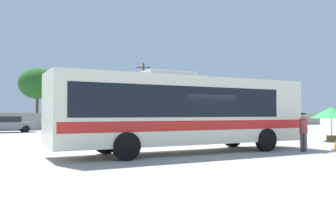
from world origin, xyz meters
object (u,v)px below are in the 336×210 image
(coach_bus_cream_red, at_px, (182,110))
(vendor_umbrella_near_gate_green, at_px, (331,113))
(parked_car_second_grey, at_px, (7,124))
(roadside_tree_midleft, at_px, (37,84))
(attendant_by_bus_door, at_px, (303,130))
(utility_pole_near, at_px, (143,93))
(parked_car_rightmost_maroon, at_px, (143,122))
(parked_car_third_white, at_px, (74,123))
(roadside_tree_midright, at_px, (110,94))

(coach_bus_cream_red, height_order, vendor_umbrella_near_gate_green, coach_bus_cream_red)
(vendor_umbrella_near_gate_green, height_order, parked_car_second_grey, vendor_umbrella_near_gate_green)
(roadside_tree_midleft, bearing_deg, attendant_by_bus_door, -77.32)
(utility_pole_near, bearing_deg, coach_bus_cream_red, -110.55)
(attendant_by_bus_door, xyz_separation_m, parked_car_rightmost_maroon, (3.10, 25.20, -0.19))
(vendor_umbrella_near_gate_green, bearing_deg, utility_pole_near, 91.46)
(vendor_umbrella_near_gate_green, relative_size, parked_car_second_grey, 0.54)
(coach_bus_cream_red, relative_size, parked_car_third_white, 2.67)
(parked_car_rightmost_maroon, relative_size, roadside_tree_midright, 0.74)
(parked_car_second_grey, relative_size, parked_car_third_white, 1.06)
(coach_bus_cream_red, bearing_deg, parked_car_rightmost_maroon, 70.42)
(parked_car_rightmost_maroon, distance_m, roadside_tree_midleft, 13.18)
(coach_bus_cream_red, height_order, roadside_tree_midright, roadside_tree_midright)
(coach_bus_cream_red, xyz_separation_m, attendant_by_bus_door, (5.11, -2.15, -0.88))
(attendant_by_bus_door, bearing_deg, vendor_umbrella_near_gate_green, 28.61)
(coach_bus_cream_red, height_order, attendant_by_bus_door, coach_bus_cream_red)
(parked_car_second_grey, height_order, parked_car_rightmost_maroon, parked_car_rightmost_maroon)
(coach_bus_cream_red, xyz_separation_m, roadside_tree_midright, (6.46, 29.36, 2.31))
(utility_pole_near, xyz_separation_m, roadside_tree_midleft, (-13.00, 0.97, 0.84))
(attendant_by_bus_door, xyz_separation_m, roadside_tree_midright, (1.36, 31.51, 3.19))
(vendor_umbrella_near_gate_green, bearing_deg, attendant_by_bus_door, -151.39)
(attendant_by_bus_door, relative_size, parked_car_rightmost_maroon, 0.39)
(parked_car_rightmost_maroon, bearing_deg, vendor_umbrella_near_gate_green, -81.14)
(parked_car_second_grey, relative_size, utility_pole_near, 0.56)
(parked_car_second_grey, xyz_separation_m, roadside_tree_midright, (12.17, 7.16, 3.41))
(roadside_tree_midleft, bearing_deg, parked_car_third_white, -70.18)
(vendor_umbrella_near_gate_green, xyz_separation_m, parked_car_rightmost_maroon, (-3.38, 21.67, -0.96))
(attendant_by_bus_door, relative_size, roadside_tree_midleft, 0.25)
(parked_car_second_grey, xyz_separation_m, parked_car_rightmost_maroon, (13.91, 0.85, 0.02))
(roadside_tree_midright, bearing_deg, parked_car_second_grey, -149.55)
(parked_car_third_white, height_order, parked_car_rightmost_maroon, parked_car_rightmost_maroon)
(coach_bus_cream_red, distance_m, vendor_umbrella_near_gate_green, 11.66)
(utility_pole_near, xyz_separation_m, roadside_tree_midright, (-4.41, 0.36, -0.17))
(roadside_tree_midleft, height_order, roadside_tree_midright, roadside_tree_midleft)
(parked_car_third_white, xyz_separation_m, roadside_tree_midleft, (-2.63, 7.30, 4.41))
(attendant_by_bus_door, bearing_deg, parked_car_rightmost_maroon, 83.00)
(vendor_umbrella_near_gate_green, distance_m, parked_car_third_white, 24.02)
(parked_car_third_white, distance_m, roadside_tree_midright, 9.57)
(attendant_by_bus_door, distance_m, roadside_tree_midright, 31.70)
(vendor_umbrella_near_gate_green, xyz_separation_m, parked_car_second_grey, (-17.29, 20.82, -0.99))
(coach_bus_cream_red, distance_m, parked_car_second_grey, 22.95)
(parked_car_second_grey, xyz_separation_m, utility_pole_near, (16.59, 6.80, 3.58))
(parked_car_second_grey, bearing_deg, coach_bus_cream_red, -75.58)
(attendant_by_bus_door, bearing_deg, parked_car_second_grey, 113.95)
(parked_car_rightmost_maroon, bearing_deg, coach_bus_cream_red, -109.58)
(parked_car_second_grey, distance_m, parked_car_rightmost_maroon, 13.94)
(parked_car_third_white, height_order, roadside_tree_midright, roadside_tree_midright)
(vendor_umbrella_near_gate_green, relative_size, roadside_tree_midright, 0.42)
(parked_car_third_white, xyz_separation_m, parked_car_rightmost_maroon, (7.69, 0.38, 0.01))
(roadside_tree_midright, bearing_deg, attendant_by_bus_door, -92.47)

